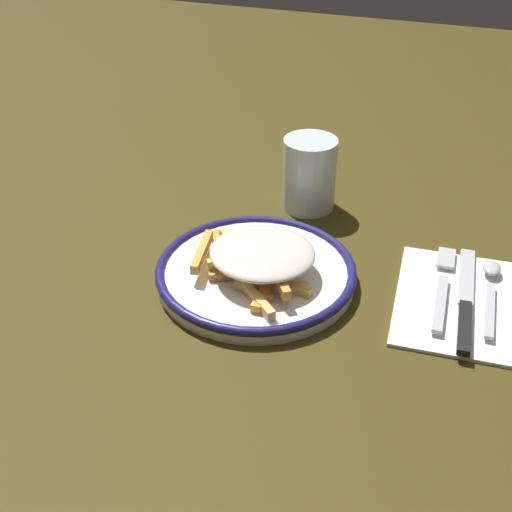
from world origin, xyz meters
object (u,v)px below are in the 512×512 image
(fork, at_px, (443,286))
(water_glass, at_px, (309,174))
(knife, at_px, (465,306))
(fries_heap, at_px, (259,258))
(spoon, at_px, (491,284))
(plate, at_px, (256,273))
(napkin, at_px, (465,301))

(fork, bearing_deg, water_glass, 144.12)
(water_glass, bearing_deg, knife, -37.36)
(fries_heap, height_order, water_glass, water_glass)
(fork, distance_m, spoon, 0.06)
(knife, bearing_deg, spoon, 64.29)
(fries_heap, distance_m, fork, 0.23)
(knife, distance_m, water_glass, 0.31)
(fries_heap, relative_size, knife, 0.76)
(fork, distance_m, knife, 0.04)
(plate, xyz_separation_m, fork, (0.22, 0.05, -0.00))
(knife, bearing_deg, water_glass, 142.64)
(napkin, height_order, spoon, spoon)
(napkin, bearing_deg, spoon, 52.33)
(plate, distance_m, fries_heap, 0.03)
(knife, relative_size, spoon, 1.38)
(knife, bearing_deg, plate, -175.80)
(plate, distance_m, fork, 0.23)
(spoon, bearing_deg, napkin, -127.67)
(plate, height_order, water_glass, water_glass)
(plate, distance_m, spoon, 0.29)
(fries_heap, xyz_separation_m, fork, (0.22, 0.06, -0.03))
(fries_heap, xyz_separation_m, water_glass, (0.00, 0.21, 0.01))
(fries_heap, distance_m, knife, 0.25)
(fork, bearing_deg, knife, -46.49)
(fork, height_order, knife, knife)
(plate, height_order, fries_heap, fries_heap)
(fork, bearing_deg, plate, -167.45)
(fries_heap, distance_m, spoon, 0.28)
(fries_heap, bearing_deg, napkin, 10.58)
(fries_heap, relative_size, spoon, 1.06)
(plate, xyz_separation_m, fries_heap, (0.01, -0.01, 0.03))
(plate, height_order, knife, plate)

